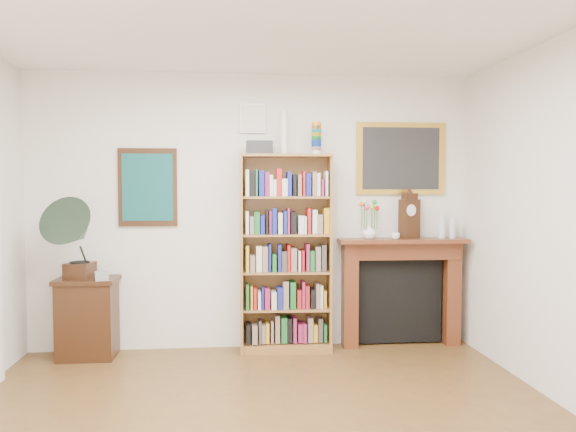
# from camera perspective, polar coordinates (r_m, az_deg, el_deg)

# --- Properties ---
(room) EXTENTS (4.51, 5.01, 2.81)m
(room) POSITION_cam_1_polar(r_m,az_deg,el_deg) (3.27, -1.85, -1.51)
(room) COLOR #58371A
(room) RESTS_ON ground
(teal_poster) EXTENTS (0.58, 0.04, 0.78)m
(teal_poster) POSITION_cam_1_polar(r_m,az_deg,el_deg) (5.79, -14.06, 2.85)
(teal_poster) COLOR black
(teal_poster) RESTS_ON back_wall
(small_picture) EXTENTS (0.26, 0.04, 0.30)m
(small_picture) POSITION_cam_1_polar(r_m,az_deg,el_deg) (5.78, -3.64, 9.89)
(small_picture) COLOR white
(small_picture) RESTS_ON back_wall
(gilt_painting) EXTENTS (0.95, 0.04, 0.75)m
(gilt_painting) POSITION_cam_1_polar(r_m,az_deg,el_deg) (6.01, 11.38, 5.74)
(gilt_painting) COLOR gold
(gilt_painting) RESTS_ON back_wall
(bookshelf) EXTENTS (0.93, 0.37, 2.28)m
(bookshelf) POSITION_cam_1_polar(r_m,az_deg,el_deg) (5.63, -0.19, -2.61)
(bookshelf) COLOR brown
(bookshelf) RESTS_ON floor
(side_cabinet) EXTENTS (0.58, 0.43, 0.78)m
(side_cabinet) POSITION_cam_1_polar(r_m,az_deg,el_deg) (5.84, -19.69, -9.72)
(side_cabinet) COLOR black
(side_cabinet) RESTS_ON floor
(fireplace) EXTENTS (1.34, 0.35, 1.12)m
(fireplace) POSITION_cam_1_polar(r_m,az_deg,el_deg) (6.01, 11.35, -6.62)
(fireplace) COLOR #502612
(fireplace) RESTS_ON floor
(gramophone) EXTENTS (0.59, 0.68, 0.79)m
(gramophone) POSITION_cam_1_polar(r_m,az_deg,el_deg) (5.62, -20.80, -1.63)
(gramophone) COLOR black
(gramophone) RESTS_ON side_cabinet
(cd_stack) EXTENTS (0.15, 0.15, 0.08)m
(cd_stack) POSITION_cam_1_polar(r_m,az_deg,el_deg) (5.58, -18.40, -5.80)
(cd_stack) COLOR #ADADB9
(cd_stack) RESTS_ON side_cabinet
(mantel_clock) EXTENTS (0.23, 0.18, 0.47)m
(mantel_clock) POSITION_cam_1_polar(r_m,az_deg,el_deg) (5.94, 12.22, -0.05)
(mantel_clock) COLOR black
(mantel_clock) RESTS_ON fireplace
(flower_vase) EXTENTS (0.16, 0.16, 0.15)m
(flower_vase) POSITION_cam_1_polar(r_m,az_deg,el_deg) (5.80, 8.25, -1.57)
(flower_vase) COLOR white
(flower_vase) RESTS_ON fireplace
(teacup) EXTENTS (0.10, 0.10, 0.07)m
(teacup) POSITION_cam_1_polar(r_m,az_deg,el_deg) (5.79, 10.86, -2.02)
(teacup) COLOR white
(teacup) RESTS_ON fireplace
(bottle_left) EXTENTS (0.07, 0.07, 0.24)m
(bottle_left) POSITION_cam_1_polar(r_m,az_deg,el_deg) (6.04, 15.35, -1.05)
(bottle_left) COLOR silver
(bottle_left) RESTS_ON fireplace
(bottle_right) EXTENTS (0.06, 0.06, 0.20)m
(bottle_right) POSITION_cam_1_polar(r_m,az_deg,el_deg) (6.07, 16.37, -1.23)
(bottle_right) COLOR silver
(bottle_right) RESTS_ON fireplace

